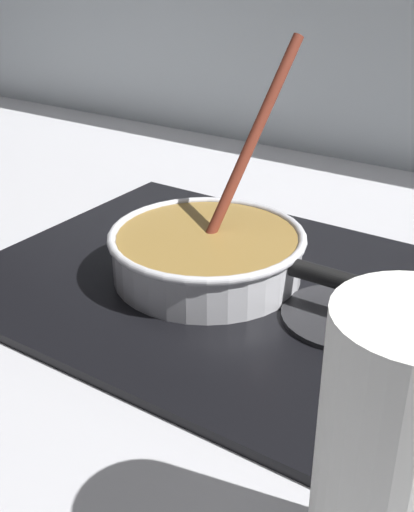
% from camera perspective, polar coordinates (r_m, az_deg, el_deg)
% --- Properties ---
extents(ground, '(2.40, 1.60, 0.04)m').
position_cam_1_polar(ground, '(0.80, -15.80, -6.70)').
color(ground, '#B7B7BC').
extents(backsplash_wall, '(2.40, 0.02, 0.55)m').
position_cam_1_polar(backsplash_wall, '(1.33, 10.34, 20.43)').
color(backsplash_wall, silver).
rests_on(backsplash_wall, ground).
extents(hob_plate, '(0.56, 0.48, 0.01)m').
position_cam_1_polar(hob_plate, '(0.83, 0.00, -2.10)').
color(hob_plate, black).
rests_on(hob_plate, ground).
extents(burner_ring, '(0.17, 0.17, 0.01)m').
position_cam_1_polar(burner_ring, '(0.83, 0.00, -1.49)').
color(burner_ring, '#592D0C').
rests_on(burner_ring, hob_plate).
extents(spare_burner, '(0.14, 0.14, 0.01)m').
position_cam_1_polar(spare_burner, '(0.75, 12.00, -5.24)').
color(spare_burner, '#262628').
rests_on(spare_burner, hob_plate).
extents(cooking_pan, '(0.41, 0.28, 0.29)m').
position_cam_1_polar(cooking_pan, '(0.81, 0.16, 0.35)').
color(cooking_pan, silver).
rests_on(cooking_pan, hob_plate).
extents(paper_towel_roll, '(0.10, 0.10, 0.22)m').
position_cam_1_polar(paper_towel_roll, '(0.43, 16.40, -17.48)').
color(paper_towel_roll, white).
rests_on(paper_towel_roll, ground).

